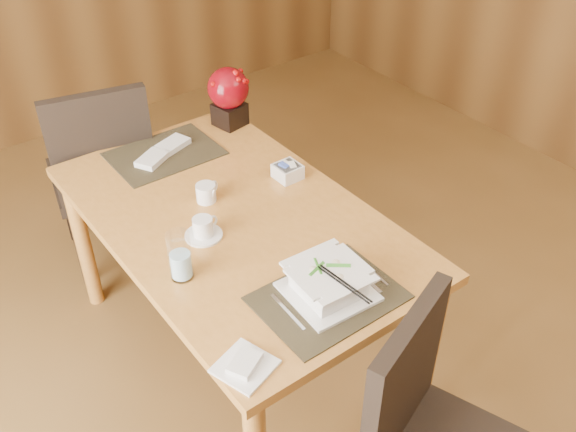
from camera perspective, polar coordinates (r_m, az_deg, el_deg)
dining_table at (r=2.47m, az=-4.67°, el=-1.76°), size 0.90×1.50×0.75m
placemat_near at (r=2.07m, az=3.58°, el=-7.24°), size 0.45×0.33×0.01m
placemat_far at (r=2.82m, az=-10.91°, el=5.47°), size 0.45×0.33×0.01m
soup_setting at (r=2.05m, az=3.61°, el=-5.91°), size 0.27×0.27×0.10m
coffee_cup at (r=2.31m, az=-7.56°, el=-1.15°), size 0.14×0.14×0.08m
water_glass at (r=2.12m, az=-9.58°, el=-3.51°), size 0.10×0.10×0.18m
creamer_jug at (r=2.48m, az=-7.31°, el=2.05°), size 0.13×0.13×0.07m
sugar_caddy at (r=2.60m, az=-0.03°, el=3.98°), size 0.10×0.10×0.06m
berry_decor at (r=2.94m, az=-5.32°, el=10.81°), size 0.19×0.19×0.28m
napkins_far at (r=2.81m, az=-10.94°, el=5.74°), size 0.30×0.20×0.02m
bread_plate at (r=1.88m, az=-3.85°, el=-13.20°), size 0.19×0.19×0.01m
far_chair at (r=3.14m, az=-16.12°, el=4.08°), size 0.56×0.56×1.01m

